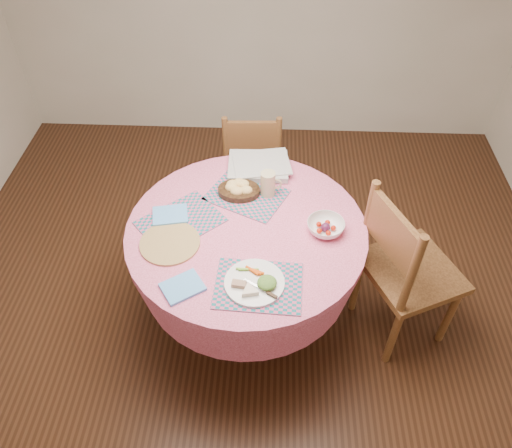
# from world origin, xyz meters

# --- Properties ---
(ground) EXTENTS (4.00, 4.00, 0.00)m
(ground) POSITION_xyz_m (0.00, 0.00, 0.00)
(ground) COLOR #331C0F
(ground) RESTS_ON ground
(room_envelope) EXTENTS (4.01, 4.01, 2.71)m
(room_envelope) POSITION_xyz_m (0.00, 0.00, 1.71)
(room_envelope) COLOR silver
(room_envelope) RESTS_ON ground
(dining_table) EXTENTS (1.24, 1.24, 0.75)m
(dining_table) POSITION_xyz_m (0.00, 0.00, 0.56)
(dining_table) COLOR pink
(dining_table) RESTS_ON ground
(chair_right) EXTENTS (0.61, 0.62, 1.03)m
(chair_right) POSITION_xyz_m (0.84, -0.05, 0.54)
(chair_right) COLOR brown
(chair_right) RESTS_ON ground
(chair_back) EXTENTS (0.42, 0.41, 0.88)m
(chair_back) POSITION_xyz_m (-0.02, 0.93, 0.46)
(chair_back) COLOR brown
(chair_back) RESTS_ON ground
(placemat_front) EXTENTS (0.41, 0.32, 0.01)m
(placemat_front) POSITION_xyz_m (0.08, -0.37, 0.75)
(placemat_front) COLOR #13676E
(placemat_front) RESTS_ON dining_table
(placemat_left) EXTENTS (0.50, 0.49, 0.01)m
(placemat_left) POSITION_xyz_m (-0.34, 0.03, 0.75)
(placemat_left) COLOR #13676E
(placemat_left) RESTS_ON dining_table
(placemat_back) EXTENTS (0.49, 0.45, 0.01)m
(placemat_back) POSITION_xyz_m (-0.01, 0.25, 0.75)
(placemat_back) COLOR #13676E
(placemat_back) RESTS_ON dining_table
(wicker_trivet) EXTENTS (0.30, 0.30, 0.01)m
(wicker_trivet) POSITION_xyz_m (-0.37, -0.13, 0.76)
(wicker_trivet) COLOR olive
(wicker_trivet) RESTS_ON dining_table
(napkin_near) EXTENTS (0.23, 0.22, 0.01)m
(napkin_near) POSITION_xyz_m (-0.27, -0.40, 0.76)
(napkin_near) COLOR #5CA6EE
(napkin_near) RESTS_ON dining_table
(napkin_far) EXTENTS (0.20, 0.17, 0.01)m
(napkin_far) POSITION_xyz_m (-0.40, 0.06, 0.76)
(napkin_far) COLOR #5CA6EE
(napkin_far) RESTS_ON placemat_left
(dinner_plate) EXTENTS (0.28, 0.28, 0.05)m
(dinner_plate) POSITION_xyz_m (0.07, -0.37, 0.77)
(dinner_plate) COLOR white
(dinner_plate) RESTS_ON placemat_front
(bread_bowl) EXTENTS (0.23, 0.23, 0.08)m
(bread_bowl) POSITION_xyz_m (-0.06, 0.26, 0.79)
(bread_bowl) COLOR black
(bread_bowl) RESTS_ON placemat_back
(latte_mug) EXTENTS (0.12, 0.08, 0.14)m
(latte_mug) POSITION_xyz_m (0.11, 0.26, 0.83)
(latte_mug) COLOR #C6B788
(latte_mug) RESTS_ON placemat_back
(fruit_bowl) EXTENTS (0.20, 0.20, 0.06)m
(fruit_bowl) POSITION_xyz_m (0.40, -0.00, 0.78)
(fruit_bowl) COLOR white
(fruit_bowl) RESTS_ON dining_table
(newspaper_stack) EXTENTS (0.37, 0.30, 0.04)m
(newspaper_stack) POSITION_xyz_m (0.04, 0.48, 0.78)
(newspaper_stack) COLOR silver
(newspaper_stack) RESTS_ON dining_table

